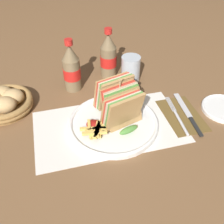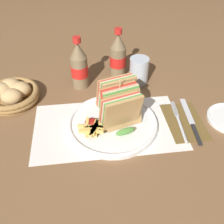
{
  "view_description": "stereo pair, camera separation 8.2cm",
  "coord_description": "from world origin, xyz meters",
  "px_view_note": "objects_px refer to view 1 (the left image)",
  "views": [
    {
      "loc": [
        -0.19,
        -0.57,
        0.57
      ],
      "look_at": [
        -0.03,
        0.04,
        0.04
      ],
      "focal_mm": 42.0,
      "sensor_mm": 36.0,
      "label": 1
    },
    {
      "loc": [
        -0.11,
        -0.58,
        0.57
      ],
      "look_at": [
        -0.03,
        0.04,
        0.04
      ],
      "focal_mm": 42.0,
      "sensor_mm": 36.0,
      "label": 2
    }
  ],
  "objects_px": {
    "plate_main": "(114,123)",
    "glass_near": "(131,69)",
    "bread_basket": "(4,102)",
    "club_sandwich": "(119,103)",
    "coke_bottle_near": "(72,69)",
    "knife": "(188,114)",
    "coke_bottle_far": "(108,56)",
    "fork": "(179,118)",
    "side_saucer": "(223,108)"
  },
  "relations": [
    {
      "from": "plate_main",
      "to": "glass_near",
      "type": "relative_size",
      "value": 2.77
    },
    {
      "from": "glass_near",
      "to": "bread_basket",
      "type": "xyz_separation_m",
      "value": [
        -0.47,
        -0.05,
        -0.02
      ]
    },
    {
      "from": "club_sandwich",
      "to": "coke_bottle_near",
      "type": "distance_m",
      "value": 0.25
    },
    {
      "from": "knife",
      "to": "coke_bottle_far",
      "type": "height_order",
      "value": "coke_bottle_far"
    },
    {
      "from": "plate_main",
      "to": "coke_bottle_far",
      "type": "relative_size",
      "value": 1.44
    },
    {
      "from": "club_sandwich",
      "to": "plate_main",
      "type": "bearing_deg",
      "value": -139.2
    },
    {
      "from": "plate_main",
      "to": "fork",
      "type": "bearing_deg",
      "value": -8.1
    },
    {
      "from": "coke_bottle_near",
      "to": "bread_basket",
      "type": "relative_size",
      "value": 1.02
    },
    {
      "from": "fork",
      "to": "coke_bottle_far",
      "type": "distance_m",
      "value": 0.36
    },
    {
      "from": "glass_near",
      "to": "bread_basket",
      "type": "bearing_deg",
      "value": -173.34
    },
    {
      "from": "side_saucer",
      "to": "fork",
      "type": "bearing_deg",
      "value": -176.41
    },
    {
      "from": "bread_basket",
      "to": "glass_near",
      "type": "bearing_deg",
      "value": 6.66
    },
    {
      "from": "knife",
      "to": "bread_basket",
      "type": "xyz_separation_m",
      "value": [
        -0.59,
        0.19,
        0.02
      ]
    },
    {
      "from": "knife",
      "to": "side_saucer",
      "type": "xyz_separation_m",
      "value": [
        0.13,
        -0.0,
        0.0
      ]
    },
    {
      "from": "coke_bottle_far",
      "to": "glass_near",
      "type": "bearing_deg",
      "value": -39.26
    },
    {
      "from": "knife",
      "to": "side_saucer",
      "type": "bearing_deg",
      "value": 2.58
    },
    {
      "from": "club_sandwich",
      "to": "side_saucer",
      "type": "xyz_separation_m",
      "value": [
        0.36,
        -0.04,
        -0.07
      ]
    },
    {
      "from": "knife",
      "to": "coke_bottle_far",
      "type": "xyz_separation_m",
      "value": [
        -0.19,
        0.31,
        0.08
      ]
    },
    {
      "from": "coke_bottle_near",
      "to": "glass_near",
      "type": "xyz_separation_m",
      "value": [
        0.22,
        -0.01,
        -0.03
      ]
    },
    {
      "from": "club_sandwich",
      "to": "side_saucer",
      "type": "distance_m",
      "value": 0.37
    },
    {
      "from": "plate_main",
      "to": "club_sandwich",
      "type": "bearing_deg",
      "value": 40.8
    },
    {
      "from": "bread_basket",
      "to": "coke_bottle_near",
      "type": "bearing_deg",
      "value": 13.75
    },
    {
      "from": "knife",
      "to": "bread_basket",
      "type": "distance_m",
      "value": 0.62
    },
    {
      "from": "knife",
      "to": "glass_near",
      "type": "xyz_separation_m",
      "value": [
        -0.12,
        0.25,
        0.05
      ]
    },
    {
      "from": "coke_bottle_near",
      "to": "bread_basket",
      "type": "xyz_separation_m",
      "value": [
        -0.24,
        -0.06,
        -0.06
      ]
    },
    {
      "from": "plate_main",
      "to": "glass_near",
      "type": "distance_m",
      "value": 0.27
    },
    {
      "from": "club_sandwich",
      "to": "bread_basket",
      "type": "bearing_deg",
      "value": 156.02
    },
    {
      "from": "plate_main",
      "to": "bread_basket",
      "type": "xyz_separation_m",
      "value": [
        -0.34,
        0.18,
        0.02
      ]
    },
    {
      "from": "club_sandwich",
      "to": "side_saucer",
      "type": "height_order",
      "value": "club_sandwich"
    },
    {
      "from": "knife",
      "to": "coke_bottle_near",
      "type": "relative_size",
      "value": 1.12
    },
    {
      "from": "glass_near",
      "to": "coke_bottle_near",
      "type": "bearing_deg",
      "value": 178.66
    },
    {
      "from": "knife",
      "to": "glass_near",
      "type": "height_order",
      "value": "glass_near"
    },
    {
      "from": "fork",
      "to": "glass_near",
      "type": "distance_m",
      "value": 0.28
    },
    {
      "from": "plate_main",
      "to": "knife",
      "type": "bearing_deg",
      "value": -3.23
    },
    {
      "from": "glass_near",
      "to": "side_saucer",
      "type": "bearing_deg",
      "value": -44.95
    },
    {
      "from": "coke_bottle_near",
      "to": "bread_basket",
      "type": "height_order",
      "value": "coke_bottle_near"
    },
    {
      "from": "coke_bottle_near",
      "to": "fork",
      "type": "bearing_deg",
      "value": -41.5
    },
    {
      "from": "coke_bottle_near",
      "to": "coke_bottle_far",
      "type": "bearing_deg",
      "value": 19.7
    },
    {
      "from": "knife",
      "to": "glass_near",
      "type": "relative_size",
      "value": 2.15
    },
    {
      "from": "plate_main",
      "to": "coke_bottle_far",
      "type": "bearing_deg",
      "value": 78.78
    },
    {
      "from": "bread_basket",
      "to": "side_saucer",
      "type": "bearing_deg",
      "value": -15.37
    },
    {
      "from": "plate_main",
      "to": "side_saucer",
      "type": "xyz_separation_m",
      "value": [
        0.38,
        -0.02,
        -0.0
      ]
    },
    {
      "from": "fork",
      "to": "knife",
      "type": "bearing_deg",
      "value": 25.35
    },
    {
      "from": "coke_bottle_far",
      "to": "side_saucer",
      "type": "relative_size",
      "value": 1.33
    },
    {
      "from": "club_sandwich",
      "to": "coke_bottle_near",
      "type": "height_order",
      "value": "coke_bottle_near"
    },
    {
      "from": "side_saucer",
      "to": "plate_main",
      "type": "bearing_deg",
      "value": 177.13
    },
    {
      "from": "coke_bottle_near",
      "to": "side_saucer",
      "type": "bearing_deg",
      "value": -28.45
    },
    {
      "from": "plate_main",
      "to": "club_sandwich",
      "type": "relative_size",
      "value": 1.37
    },
    {
      "from": "side_saucer",
      "to": "club_sandwich",
      "type": "bearing_deg",
      "value": 173.94
    },
    {
      "from": "plate_main",
      "to": "club_sandwich",
      "type": "height_order",
      "value": "club_sandwich"
    }
  ]
}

